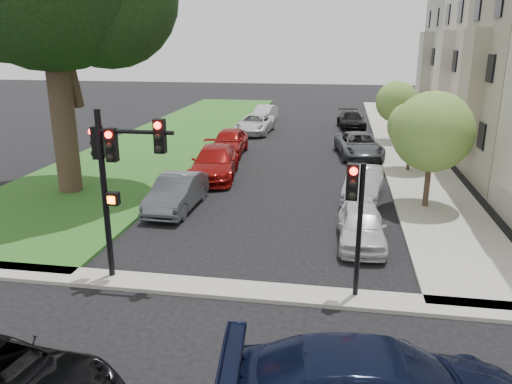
% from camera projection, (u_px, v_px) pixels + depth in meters
% --- Properties ---
extents(ground, '(140.00, 140.00, 0.00)m').
position_uv_depth(ground, '(221.00, 332.00, 11.95)').
color(ground, black).
rests_on(ground, ground).
extents(grass_strip, '(8.00, 44.00, 0.12)m').
position_uv_depth(grass_strip, '(177.00, 136.00, 35.99)').
color(grass_strip, '#2B531D').
rests_on(grass_strip, ground).
extents(sidewalk_right, '(3.50, 44.00, 0.12)m').
position_uv_depth(sidewalk_right, '(402.00, 143.00, 33.47)').
color(sidewalk_right, gray).
rests_on(sidewalk_right, ground).
extents(sidewalk_cross, '(60.00, 1.00, 0.12)m').
position_uv_depth(sidewalk_cross, '(238.00, 290.00, 13.81)').
color(sidewalk_cross, gray).
rests_on(sidewalk_cross, ground).
extents(house_d, '(7.70, 7.55, 15.97)m').
position_uv_depth(house_d, '(480.00, 36.00, 36.67)').
color(house_d, '#ADA78A').
rests_on(house_d, ground).
extents(small_tree_a, '(3.21, 3.21, 4.82)m').
position_uv_depth(small_tree_a, '(433.00, 132.00, 19.75)').
color(small_tree_a, black).
rests_on(small_tree_a, ground).
extents(small_tree_b, '(2.46, 2.46, 3.69)m').
position_uv_depth(small_tree_b, '(412.00, 126.00, 25.61)').
color(small_tree_b, black).
rests_on(small_tree_b, ground).
extents(small_tree_c, '(2.75, 2.75, 4.12)m').
position_uv_depth(small_tree_c, '(397.00, 102.00, 33.04)').
color(small_tree_c, black).
rests_on(small_tree_c, ground).
extents(traffic_signal_main, '(2.41, 0.62, 4.94)m').
position_uv_depth(traffic_signal_main, '(116.00, 166.00, 13.60)').
color(traffic_signal_main, black).
rests_on(traffic_signal_main, ground).
extents(traffic_signal_secondary, '(0.48, 0.39, 3.76)m').
position_uv_depth(traffic_signal_secondary, '(356.00, 206.00, 12.75)').
color(traffic_signal_secondary, black).
rests_on(traffic_signal_secondary, ground).
extents(car_parked_0, '(1.62, 3.88, 1.31)m').
position_uv_depth(car_parked_0, '(361.00, 226.00, 16.93)').
color(car_parked_0, silver).
rests_on(car_parked_0, ground).
extents(car_parked_1, '(1.98, 4.31, 1.37)m').
position_uv_depth(car_parked_1, '(364.00, 183.00, 21.82)').
color(car_parked_1, '#999BA0').
rests_on(car_parked_1, ground).
extents(car_parked_2, '(3.09, 5.37, 1.41)m').
position_uv_depth(car_parked_2, '(359.00, 145.00, 29.55)').
color(car_parked_2, '#3F4247').
rests_on(car_parked_2, ground).
extents(car_parked_4, '(2.42, 4.75, 1.32)m').
position_uv_depth(car_parked_4, '(351.00, 120.00, 38.97)').
color(car_parked_4, black).
rests_on(car_parked_4, ground).
extents(car_parked_5, '(1.60, 4.36, 1.43)m').
position_uv_depth(car_parked_5, '(177.00, 193.00, 20.37)').
color(car_parked_5, '#3F4247').
rests_on(car_parked_5, ground).
extents(car_parked_6, '(2.75, 5.53, 1.54)m').
position_uv_depth(car_parked_6, '(215.00, 163.00, 25.09)').
color(car_parked_6, maroon).
rests_on(car_parked_6, ground).
extents(car_parked_7, '(2.00, 4.66, 1.57)m').
position_uv_depth(car_parked_7, '(229.00, 142.00, 30.16)').
color(car_parked_7, maroon).
rests_on(car_parked_7, ground).
extents(car_parked_8, '(2.56, 5.16, 1.41)m').
position_uv_depth(car_parked_8, '(255.00, 124.00, 37.04)').
color(car_parked_8, silver).
rests_on(car_parked_8, ground).
extents(car_parked_9, '(1.86, 4.13, 1.32)m').
position_uv_depth(car_parked_9, '(265.00, 113.00, 42.58)').
color(car_parked_9, silver).
rests_on(car_parked_9, ground).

